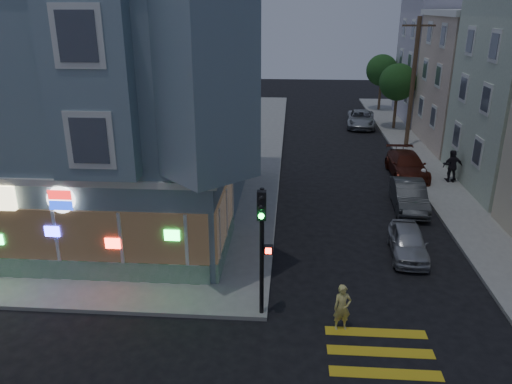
# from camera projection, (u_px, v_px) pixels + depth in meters

# --- Properties ---
(ground) EXTENTS (120.00, 120.00, 0.00)m
(ground) POSITION_uv_depth(u_px,v_px,m) (163.00, 357.00, 14.84)
(ground) COLOR black
(ground) RESTS_ON ground
(sidewalk_nw) EXTENTS (33.00, 42.00, 0.15)m
(sidewalk_nw) POSITION_uv_depth(u_px,v_px,m) (61.00, 144.00, 37.22)
(sidewalk_nw) COLOR gray
(sidewalk_nw) RESTS_ON ground
(corner_building) EXTENTS (14.60, 14.60, 11.40)m
(corner_building) POSITION_uv_depth(u_px,v_px,m) (87.00, 96.00, 23.47)
(corner_building) COLOR slate
(corner_building) RESTS_ON sidewalk_nw
(row_house_d) EXTENTS (12.00, 8.60, 10.50)m
(row_house_d) POSITION_uv_depth(u_px,v_px,m) (476.00, 59.00, 43.36)
(row_house_d) COLOR #AFA9BA
(row_house_d) RESTS_ON sidewalk_ne
(utility_pole) EXTENTS (2.20, 0.30, 9.00)m
(utility_pole) POSITION_uv_depth(u_px,v_px,m) (413.00, 82.00, 34.75)
(utility_pole) COLOR #4C3826
(utility_pole) RESTS_ON sidewalk_ne
(street_tree_near) EXTENTS (3.00, 3.00, 5.30)m
(street_tree_near) POSITION_uv_depth(u_px,v_px,m) (398.00, 82.00, 40.64)
(street_tree_near) COLOR #4C3826
(street_tree_near) RESTS_ON sidewalk_ne
(street_tree_far) EXTENTS (3.00, 3.00, 5.30)m
(street_tree_far) POSITION_uv_depth(u_px,v_px,m) (382.00, 70.00, 48.11)
(street_tree_far) COLOR #4C3826
(street_tree_far) RESTS_ON sidewalk_ne
(running_child) EXTENTS (0.64, 0.48, 1.58)m
(running_child) POSITION_uv_depth(u_px,v_px,m) (342.00, 308.00, 15.88)
(running_child) COLOR #D9CC6F
(running_child) RESTS_ON ground
(pedestrian_a) EXTENTS (0.89, 0.70, 1.79)m
(pedestrian_a) POSITION_uv_depth(u_px,v_px,m) (450.00, 165.00, 29.22)
(pedestrian_a) COLOR black
(pedestrian_a) RESTS_ON sidewalk_ne
(pedestrian_b) EXTENTS (1.11, 0.48, 1.89)m
(pedestrian_b) POSITION_uv_depth(u_px,v_px,m) (453.00, 166.00, 28.79)
(pedestrian_b) COLOR black
(pedestrian_b) RESTS_ON sidewalk_ne
(parked_car_a) EXTENTS (1.72, 3.70, 1.23)m
(parked_car_a) POSITION_uv_depth(u_px,v_px,m) (408.00, 242.00, 20.68)
(parked_car_a) COLOR #A7A9AE
(parked_car_a) RESTS_ON ground
(parked_car_b) EXTENTS (1.77, 4.41, 1.43)m
(parked_car_b) POSITION_uv_depth(u_px,v_px,m) (409.00, 196.00, 25.42)
(parked_car_b) COLOR #393C3E
(parked_car_b) RESTS_ON ground
(parked_car_c) EXTENTS (2.09, 4.93, 1.42)m
(parked_car_c) POSITION_uv_depth(u_px,v_px,m) (407.00, 165.00, 30.29)
(parked_car_c) COLOR #4F1D12
(parked_car_c) RESTS_ON ground
(parked_car_d) EXTENTS (2.77, 5.18, 1.38)m
(parked_car_d) POSITION_uv_depth(u_px,v_px,m) (361.00, 119.00, 42.69)
(parked_car_d) COLOR #9CA1A6
(parked_car_d) RESTS_ON ground
(traffic_signal) EXTENTS (0.51, 0.50, 4.44)m
(traffic_signal) POSITION_uv_depth(u_px,v_px,m) (262.00, 233.00, 15.59)
(traffic_signal) COLOR black
(traffic_signal) RESTS_ON sidewalk_nw
(fire_hydrant) EXTENTS (0.49, 0.28, 0.85)m
(fire_hydrant) POSITION_uv_depth(u_px,v_px,m) (423.00, 175.00, 28.83)
(fire_hydrant) COLOR white
(fire_hydrant) RESTS_ON sidewalk_ne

